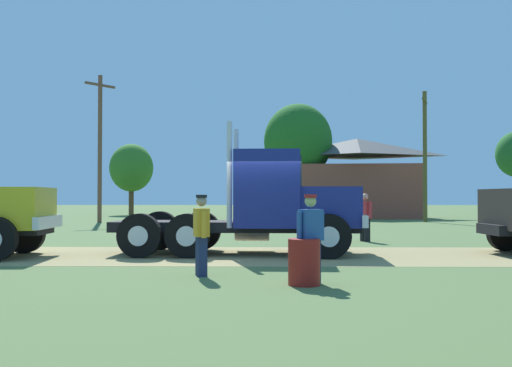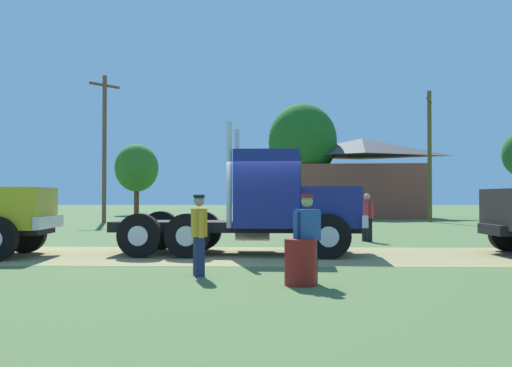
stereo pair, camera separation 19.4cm
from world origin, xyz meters
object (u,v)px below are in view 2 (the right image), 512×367
(visitor_walking_mid, at_px, (307,236))
(visitor_far_side, at_px, (367,215))
(utility_pole_near, at_px, (104,145))
(visitor_by_barrel, at_px, (199,232))
(shed_building, at_px, (362,180))
(utility_pole_far, at_px, (430,152))
(steel_barrel, at_px, (301,262))
(truck_foreground_white, at_px, (269,206))

(visitor_walking_mid, xyz_separation_m, visitor_far_side, (2.72, 10.41, 0.06))
(visitor_far_side, xyz_separation_m, utility_pole_near, (-13.70, 15.28, 3.86))
(visitor_by_barrel, bearing_deg, shed_building, 76.16)
(utility_pole_near, xyz_separation_m, utility_pole_far, (20.23, 1.29, -0.41))
(visitor_far_side, distance_m, shed_building, 24.26)
(visitor_far_side, relative_size, steel_barrel, 2.05)
(truck_foreground_white, distance_m, utility_pole_near, 22.81)
(utility_pole_near, bearing_deg, visitor_by_barrel, -70.23)
(visitor_by_barrel, distance_m, visitor_far_side, 10.57)
(visitor_by_barrel, relative_size, shed_building, 0.16)
(truck_foreground_white, relative_size, visitor_by_barrel, 4.30)
(steel_barrel, relative_size, utility_pole_far, 0.10)
(visitor_walking_mid, relative_size, utility_pole_far, 0.20)
(visitor_walking_mid, distance_m, shed_building, 34.94)
(visitor_far_side, distance_m, utility_pole_near, 20.88)
(visitor_walking_mid, height_order, visitor_far_side, visitor_far_side)
(visitor_by_barrel, bearing_deg, steel_barrel, -31.71)
(visitor_walking_mid, bearing_deg, visitor_far_side, 75.35)
(visitor_far_side, xyz_separation_m, steel_barrel, (-2.85, -10.62, -0.52))
(visitor_by_barrel, xyz_separation_m, utility_pole_far, (11.36, 25.97, 3.50))
(truck_foreground_white, xyz_separation_m, steel_barrel, (0.59, -5.82, -0.93))
(visitor_by_barrel, bearing_deg, utility_pole_near, 109.77)
(steel_barrel, relative_size, utility_pole_near, 0.09)
(visitor_far_side, height_order, shed_building, shed_building)
(truck_foreground_white, distance_m, utility_pole_far, 23.78)
(visitor_by_barrel, distance_m, shed_building, 34.39)
(utility_pole_far, bearing_deg, truck_foreground_white, -115.00)
(visitor_far_side, bearing_deg, truck_foreground_white, -125.65)
(visitor_walking_mid, xyz_separation_m, steel_barrel, (-0.13, -0.21, -0.46))
(visitor_far_side, height_order, utility_pole_near, utility_pole_near)
(shed_building, xyz_separation_m, utility_pole_near, (-17.08, -8.66, 1.91))
(shed_building, bearing_deg, visitor_by_barrel, -103.84)
(steel_barrel, height_order, utility_pole_near, utility_pole_near)
(shed_building, distance_m, utility_pole_near, 19.25)
(truck_foreground_white, height_order, visitor_far_side, truck_foreground_white)
(visitor_by_barrel, xyz_separation_m, visitor_far_side, (4.83, 9.40, 0.06))
(visitor_by_barrel, distance_m, utility_pole_near, 26.51)
(visitor_walking_mid, relative_size, visitor_far_side, 0.96)
(visitor_by_barrel, bearing_deg, visitor_far_side, 62.80)
(shed_building, bearing_deg, utility_pole_near, -153.12)
(visitor_walking_mid, height_order, utility_pole_near, utility_pole_near)
(shed_building, height_order, utility_pole_near, utility_pole_near)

